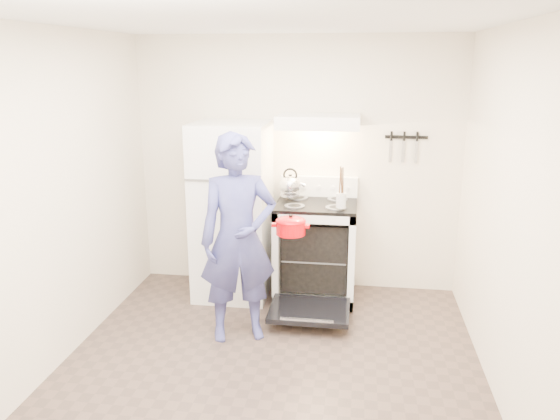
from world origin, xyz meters
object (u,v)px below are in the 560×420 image
object	(u,v)px
refrigerator	(233,211)
person	(238,239)
dutch_oven	(291,228)
tea_kettle	(290,184)
stove_body	(316,252)

from	to	relation	value
refrigerator	person	size ratio (longest dim) A/B	0.99
refrigerator	dutch_oven	world-z (taller)	refrigerator
dutch_oven	tea_kettle	bearing A→B (deg)	97.73
stove_body	tea_kettle	size ratio (longest dim) A/B	3.00
person	dutch_oven	size ratio (longest dim) A/B	5.37
person	refrigerator	bearing A→B (deg)	85.49
tea_kettle	dutch_oven	xyz separation A→B (m)	(0.10, -0.72, -0.22)
refrigerator	stove_body	distance (m)	0.90
stove_body	refrigerator	bearing A→B (deg)	-178.23
person	dutch_oven	distance (m)	0.48
dutch_oven	stove_body	bearing A→B (deg)	74.78
refrigerator	person	world-z (taller)	person
tea_kettle	person	world-z (taller)	person
stove_body	dutch_oven	distance (m)	0.77
stove_body	person	distance (m)	1.13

